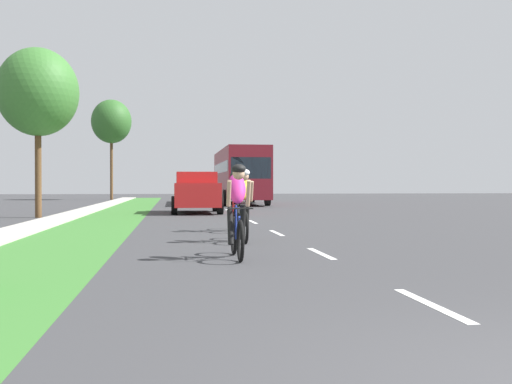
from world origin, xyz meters
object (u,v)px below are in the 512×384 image
Objects in this scene: suv_red at (196,191)px; pickup_dark_green at (210,188)px; cyclist_distant at (234,201)px; street_tree_near at (38,93)px; bus_maroon at (240,173)px; street_tree_far at (111,122)px; sedan_silver at (220,190)px; cyclist_lead at (237,210)px; cyclist_trailing at (243,204)px.

suv_red reaches higher than pickup_dark_green.
cyclist_distant is 0.34× the size of pickup_dark_green.
street_tree_near is at bearing -101.56° from pickup_dark_green.
cyclist_distant is at bearing -96.69° from bus_maroon.
street_tree_far reaches higher than suv_red.
street_tree_far is at bearing 100.73° from cyclist_distant.
cyclist_lead is at bearing -94.14° from sedan_silver.
bus_maroon is at bearing 75.06° from suv_red.
bus_maroon is at bearing 58.75° from street_tree_near.
street_tree_far reaches higher than sedan_silver.
cyclist_lead is 41.64m from street_tree_far.
pickup_dark_green is (2.76, 56.04, 0.02)m from cyclist_trailing.
street_tree_far is (-6.07, 40.81, 5.62)m from cyclist_lead.
cyclist_lead is at bearing -89.81° from suv_red.
suv_red is (-0.50, 13.63, 0.14)m from cyclist_trailing.
cyclist_lead and cyclist_trailing have the same top height.
cyclist_lead is 1.00× the size of cyclist_distant.
street_tree_far is (-6.52, 37.85, 5.62)m from cyclist_trailing.
cyclist_distant is 0.15× the size of bus_maroon.
suv_red reaches higher than cyclist_lead.
suv_red is 7.73m from street_tree_near.
street_tree_far is at bearing 103.95° from suv_red.
suv_red is (-0.06, 16.59, 0.14)m from cyclist_lead.
street_tree_far is (0.02, 27.25, 1.72)m from street_tree_near.
street_tree_far is (-6.02, 24.22, 5.48)m from suv_red.
street_tree_near is 27.30m from street_tree_far.
cyclist_lead is at bearing -98.48° from cyclist_trailing.
suv_red is at bearing 93.18° from cyclist_distant.
cyclist_distant is 0.37× the size of suv_red.
pickup_dark_green is at bearing 87.18° from cyclist_trailing.
cyclist_trailing is (0.44, 2.96, 0.00)m from cyclist_lead.
pickup_dark_green is (2.66, 53.08, 0.02)m from cyclist_distant.
cyclist_distant is 10.69m from suv_red.
cyclist_lead is at bearing -65.81° from street_tree_near.
pickup_dark_green is at bearing 87.13° from cyclist_distant.
cyclist_distant is at bearing 84.81° from cyclist_lead.
cyclist_lead and cyclist_distant have the same top height.
street_tree_near is at bearing 121.66° from cyclist_trailing.
cyclist_lead is 29.14m from bus_maroon.
street_tree_far is at bearing 89.96° from street_tree_near.
street_tree_near is (-6.63, 7.64, 3.90)m from cyclist_distant.
bus_maroon is 1.82× the size of street_tree_near.
cyclist_distant is 0.27× the size of street_tree_near.
cyclist_lead is 1.00× the size of cyclist_trailing.
suv_red is at bearing -94.39° from pickup_dark_green.
cyclist_distant is at bearing -92.87° from pickup_dark_green.
sedan_silver is (2.94, 42.19, -0.04)m from cyclist_distant.
bus_maroon is 1.41× the size of street_tree_far.
suv_red is 0.92× the size of pickup_dark_green.
cyclist_distant is at bearing -49.04° from street_tree_near.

